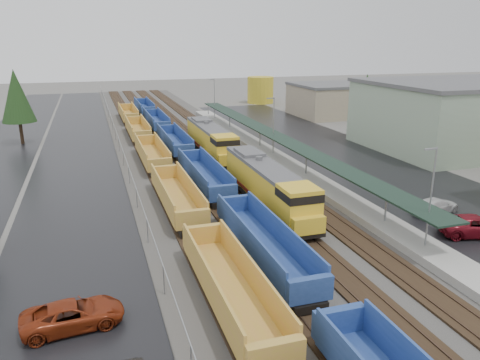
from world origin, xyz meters
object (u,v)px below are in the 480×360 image
at_px(parked_car_east_c, 436,206).
at_px(well_string_yellow, 177,197).
at_px(locomotive_lead, 268,186).
at_px(parked_car_west_c, 73,315).
at_px(locomotive_trail, 211,140).
at_px(storage_tank, 260,90).
at_px(well_string_blue, 204,176).
at_px(parked_car_east_b, 476,226).

bearing_deg(parked_car_east_c, well_string_yellow, 55.30).
bearing_deg(locomotive_lead, parked_car_west_c, -139.82).
height_order(locomotive_trail, well_string_yellow, locomotive_trail).
relative_size(storage_tank, parked_car_west_c, 1.17).
relative_size(well_string_yellow, parked_car_west_c, 21.92).
xyz_separation_m(locomotive_lead, well_string_blue, (-4.00, 8.49, -1.06)).
bearing_deg(parked_car_east_b, well_string_blue, 60.34).
distance_m(locomotive_trail, storage_tank, 55.89).
height_order(parked_car_west_c, parked_car_east_c, parked_car_west_c).
height_order(locomotive_lead, parked_car_west_c, locomotive_lead).
relative_size(parked_car_east_b, parked_car_east_c, 1.21).
relative_size(parked_car_west_c, parked_car_east_c, 1.11).
bearing_deg(parked_car_east_b, locomotive_lead, 69.59).
distance_m(locomotive_trail, parked_car_east_b, 34.56).
height_order(well_string_yellow, parked_car_west_c, well_string_yellow).
distance_m(locomotive_trail, well_string_yellow, 20.15).
distance_m(parked_car_west_c, parked_car_east_b, 30.51).
bearing_deg(locomotive_lead, well_string_yellow, 162.38).
xyz_separation_m(locomotive_lead, parked_car_west_c, (-16.71, -14.11, -1.53)).
height_order(storage_tank, parked_car_east_c, storage_tank).
bearing_deg(well_string_yellow, parked_car_east_c, -20.43).
height_order(well_string_yellow, well_string_blue, well_string_yellow).
bearing_deg(locomotive_trail, storage_tank, 63.19).
distance_m(locomotive_lead, locomotive_trail, 21.00).
height_order(locomotive_lead, storage_tank, storage_tank).
height_order(locomotive_lead, well_string_yellow, locomotive_lead).
height_order(well_string_blue, parked_car_east_b, well_string_blue).
bearing_deg(parked_car_east_b, storage_tank, 9.75).
relative_size(locomotive_trail, parked_car_east_c, 3.85).
height_order(well_string_yellow, parked_car_east_b, well_string_yellow).
xyz_separation_m(well_string_yellow, well_string_blue, (4.00, 5.95, -0.01)).
relative_size(locomotive_trail, well_string_yellow, 0.16).
bearing_deg(well_string_yellow, storage_tank, 64.08).
xyz_separation_m(locomotive_trail, parked_car_east_b, (13.61, -31.73, -1.46)).
bearing_deg(parked_car_east_c, well_string_blue, 37.56).
height_order(well_string_blue, parked_car_west_c, well_string_blue).
relative_size(locomotive_lead, storage_tank, 2.96).
xyz_separation_m(parked_car_west_c, parked_car_east_c, (30.68, 8.47, -0.04)).
bearing_deg(well_string_blue, locomotive_trail, 72.27).
bearing_deg(well_string_blue, parked_car_east_b, -47.49).
height_order(well_string_blue, parked_car_east_c, well_string_blue).
distance_m(parked_car_east_b, parked_car_east_c, 5.10).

